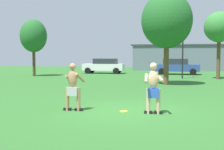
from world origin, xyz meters
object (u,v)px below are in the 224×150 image
at_px(car_blue_near_post, 177,66).
at_px(tree_right_field, 167,21).
at_px(lamp_post, 183,39).
at_px(player_near, 153,87).
at_px(player_in_gray, 73,86).
at_px(tree_behind_players, 219,28).
at_px(frisbee, 124,111).
at_px(tree_near_building, 33,36).
at_px(car_white_mid_lot, 104,66).

distance_m(car_blue_near_post, tree_right_field, 11.53).
height_order(lamp_post, tree_right_field, tree_right_field).
bearing_deg(player_near, player_in_gray, 177.73).
bearing_deg(tree_behind_players, frisbee, -111.42).
bearing_deg(car_blue_near_post, tree_near_building, -160.29).
bearing_deg(car_blue_near_post, tree_right_field, -96.90).
bearing_deg(tree_behind_players, tree_right_field, -128.57).
relative_size(player_near, car_white_mid_lot, 0.38).
xyz_separation_m(lamp_post, tree_right_field, (-1.43, -5.45, 0.90)).
bearing_deg(tree_behind_players, tree_near_building, 176.68).
distance_m(car_blue_near_post, tree_behind_players, 7.16).
distance_m(player_in_gray, tree_near_building, 18.21).
xyz_separation_m(frisbee, tree_right_field, (1.58, 9.50, 4.10)).
height_order(player_in_gray, lamp_post, lamp_post).
bearing_deg(lamp_post, tree_right_field, -104.71).
bearing_deg(tree_right_field, player_in_gray, -109.09).
relative_size(car_blue_near_post, tree_behind_players, 0.83).
bearing_deg(tree_behind_players, lamp_post, 176.90).
distance_m(player_near, player_in_gray, 2.72).
bearing_deg(frisbee, lamp_post, 78.62).
bearing_deg(player_in_gray, lamp_post, 72.47).
bearing_deg(tree_near_building, player_in_gray, -61.57).
bearing_deg(car_white_mid_lot, lamp_post, -37.74).
xyz_separation_m(player_in_gray, car_blue_near_post, (4.64, 20.55, -0.03)).
height_order(player_in_gray, tree_behind_players, tree_behind_players).
bearing_deg(car_white_mid_lot, tree_right_field, -61.17).
bearing_deg(frisbee, player_near, -11.26).
relative_size(player_near, car_blue_near_post, 0.37).
xyz_separation_m(player_near, tree_right_field, (0.60, 9.69, 3.25)).
height_order(car_blue_near_post, lamp_post, lamp_post).
xyz_separation_m(player_near, frisbee, (-0.98, 0.20, -0.86)).
bearing_deg(lamp_post, tree_behind_players, -3.10).
bearing_deg(lamp_post, player_near, -97.63).
height_order(frisbee, car_white_mid_lot, car_white_mid_lot).
height_order(car_blue_near_post, tree_behind_players, tree_behind_players).
distance_m(frisbee, tree_right_field, 10.47).
bearing_deg(tree_near_building, car_blue_near_post, 19.71).
bearing_deg(frisbee, car_white_mid_lot, 102.69).
relative_size(player_near, tree_right_field, 0.28).
relative_size(car_blue_near_post, tree_near_building, 0.86).
distance_m(player_in_gray, car_white_mid_lot, 21.22).
bearing_deg(tree_near_building, frisbee, -56.78).
bearing_deg(frisbee, tree_right_field, 80.56).
relative_size(car_white_mid_lot, tree_right_field, 0.73).
height_order(frisbee, tree_near_building, tree_near_building).
height_order(car_white_mid_lot, tree_near_building, tree_near_building).
distance_m(player_near, lamp_post, 15.46).
xyz_separation_m(player_near, tree_near_building, (-11.28, 15.93, 2.81)).
relative_size(player_near, player_in_gray, 1.02).
xyz_separation_m(tree_behind_players, tree_near_building, (-16.11, 0.93, -0.43)).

